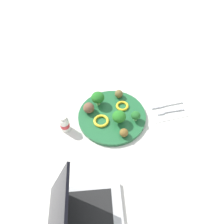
{
  "coord_description": "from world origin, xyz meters",
  "views": [
    {
      "loc": [
        0.16,
        0.51,
        0.71
      ],
      "look_at": [
        0.0,
        0.0,
        0.04
      ],
      "focal_mm": 34.01,
      "sensor_mm": 36.0,
      "label": 1
    }
  ],
  "objects_px": {
    "pepper_ring_center": "(122,106)",
    "pepper_ring_front_left": "(101,121)",
    "meatball_front_right": "(119,94)",
    "napkin": "(168,108)",
    "knife": "(165,105)",
    "yogurt_bottle": "(64,123)",
    "meatball_front_left": "(124,133)",
    "plate": "(112,116)",
    "broccoli_floret_near_rim": "(119,117)",
    "broccoli_floret_front_right": "(136,116)",
    "broccoli_floret_mid_left": "(98,98)",
    "fork": "(168,111)",
    "meatball_far_rim": "(89,108)"
  },
  "relations": [
    {
      "from": "pepper_ring_center",
      "to": "pepper_ring_front_left",
      "type": "height_order",
      "value": "same"
    },
    {
      "from": "meatball_front_right",
      "to": "napkin",
      "type": "distance_m",
      "value": 0.22
    },
    {
      "from": "knife",
      "to": "yogurt_bottle",
      "type": "bearing_deg",
      "value": -1.74
    },
    {
      "from": "knife",
      "to": "yogurt_bottle",
      "type": "relative_size",
      "value": 1.87
    },
    {
      "from": "meatball_front_right",
      "to": "meatball_front_left",
      "type": "bearing_deg",
      "value": 76.72
    },
    {
      "from": "plate",
      "to": "meatball_front_right",
      "type": "height_order",
      "value": "meatball_front_right"
    },
    {
      "from": "broccoli_floret_near_rim",
      "to": "broccoli_floret_front_right",
      "type": "relative_size",
      "value": 1.29
    },
    {
      "from": "broccoli_floret_mid_left",
      "to": "fork",
      "type": "distance_m",
      "value": 0.3
    },
    {
      "from": "plate",
      "to": "napkin",
      "type": "height_order",
      "value": "plate"
    },
    {
      "from": "meatball_front_left",
      "to": "knife",
      "type": "distance_m",
      "value": 0.25
    },
    {
      "from": "fork",
      "to": "meatball_far_rim",
      "type": "bearing_deg",
      "value": -15.97
    },
    {
      "from": "meatball_front_left",
      "to": "knife",
      "type": "height_order",
      "value": "meatball_front_left"
    },
    {
      "from": "pepper_ring_front_left",
      "to": "broccoli_floret_front_right",
      "type": "bearing_deg",
      "value": 166.43
    },
    {
      "from": "meatball_far_rim",
      "to": "knife",
      "type": "distance_m",
      "value": 0.33
    },
    {
      "from": "plate",
      "to": "meatball_front_left",
      "type": "relative_size",
      "value": 8.43
    },
    {
      "from": "fork",
      "to": "yogurt_bottle",
      "type": "distance_m",
      "value": 0.43
    },
    {
      "from": "pepper_ring_front_left",
      "to": "napkin",
      "type": "relative_size",
      "value": 0.37
    },
    {
      "from": "napkin",
      "to": "fork",
      "type": "height_order",
      "value": "fork"
    },
    {
      "from": "meatball_front_left",
      "to": "pepper_ring_center",
      "type": "distance_m",
      "value": 0.14
    },
    {
      "from": "meatball_far_rim",
      "to": "meatball_front_left",
      "type": "height_order",
      "value": "meatball_far_rim"
    },
    {
      "from": "broccoli_floret_mid_left",
      "to": "yogurt_bottle",
      "type": "height_order",
      "value": "same"
    },
    {
      "from": "broccoli_floret_mid_left",
      "to": "napkin",
      "type": "height_order",
      "value": "broccoli_floret_mid_left"
    },
    {
      "from": "broccoli_floret_mid_left",
      "to": "meatball_front_left",
      "type": "xyz_separation_m",
      "value": [
        -0.05,
        0.18,
        -0.02
      ]
    },
    {
      "from": "knife",
      "to": "yogurt_bottle",
      "type": "height_order",
      "value": "yogurt_bottle"
    },
    {
      "from": "meatball_front_left",
      "to": "knife",
      "type": "bearing_deg",
      "value": -156.77
    },
    {
      "from": "broccoli_floret_near_rim",
      "to": "pepper_ring_front_left",
      "type": "height_order",
      "value": "broccoli_floret_near_rim"
    },
    {
      "from": "pepper_ring_center",
      "to": "broccoli_floret_front_right",
      "type": "bearing_deg",
      "value": 108.52
    },
    {
      "from": "meatball_far_rim",
      "to": "fork",
      "type": "xyz_separation_m",
      "value": [
        -0.32,
        0.09,
        -0.03
      ]
    },
    {
      "from": "meatball_front_right",
      "to": "napkin",
      "type": "xyz_separation_m",
      "value": [
        -0.19,
        0.12,
        -0.03
      ]
    },
    {
      "from": "broccoli_floret_front_right",
      "to": "broccoli_floret_near_rim",
      "type": "bearing_deg",
      "value": -8.74
    },
    {
      "from": "pepper_ring_center",
      "to": "yogurt_bottle",
      "type": "height_order",
      "value": "yogurt_bottle"
    },
    {
      "from": "napkin",
      "to": "broccoli_floret_near_rim",
      "type": "bearing_deg",
      "value": 3.35
    },
    {
      "from": "broccoli_floret_near_rim",
      "to": "yogurt_bottle",
      "type": "bearing_deg",
      "value": -12.16
    },
    {
      "from": "broccoli_floret_near_rim",
      "to": "meatball_front_right",
      "type": "relative_size",
      "value": 1.59
    },
    {
      "from": "plate",
      "to": "pepper_ring_front_left",
      "type": "xyz_separation_m",
      "value": [
        0.05,
        0.02,
        0.01
      ]
    },
    {
      "from": "pepper_ring_center",
      "to": "knife",
      "type": "distance_m",
      "value": 0.19
    },
    {
      "from": "meatball_front_right",
      "to": "pepper_ring_front_left",
      "type": "relative_size",
      "value": 0.57
    },
    {
      "from": "meatball_far_rim",
      "to": "napkin",
      "type": "distance_m",
      "value": 0.34
    },
    {
      "from": "meatball_front_left",
      "to": "yogurt_bottle",
      "type": "relative_size",
      "value": 0.43
    },
    {
      "from": "meatball_far_rim",
      "to": "pepper_ring_center",
      "type": "height_order",
      "value": "meatball_far_rim"
    },
    {
      "from": "meatball_front_left",
      "to": "yogurt_bottle",
      "type": "xyz_separation_m",
      "value": [
        0.21,
        -0.11,
        0.0
      ]
    },
    {
      "from": "plate",
      "to": "knife",
      "type": "bearing_deg",
      "value": 177.72
    },
    {
      "from": "broccoli_floret_near_rim",
      "to": "meatball_front_left",
      "type": "bearing_deg",
      "value": 88.01
    },
    {
      "from": "knife",
      "to": "plate",
      "type": "bearing_deg",
      "value": -2.28
    },
    {
      "from": "broccoli_floret_mid_left",
      "to": "pepper_ring_center",
      "type": "bearing_deg",
      "value": 152.9
    },
    {
      "from": "plate",
      "to": "meatball_far_rim",
      "type": "height_order",
      "value": "meatball_far_rim"
    },
    {
      "from": "broccoli_floret_front_right",
      "to": "pepper_ring_center",
      "type": "distance_m",
      "value": 0.09
    },
    {
      "from": "broccoli_floret_near_rim",
      "to": "meatball_front_right",
      "type": "xyz_separation_m",
      "value": [
        -0.04,
        -0.13,
        -0.02
      ]
    },
    {
      "from": "napkin",
      "to": "knife",
      "type": "bearing_deg",
      "value": -71.57
    },
    {
      "from": "broccoli_floret_near_rim",
      "to": "meatball_far_rim",
      "type": "height_order",
      "value": "broccoli_floret_near_rim"
    }
  ]
}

